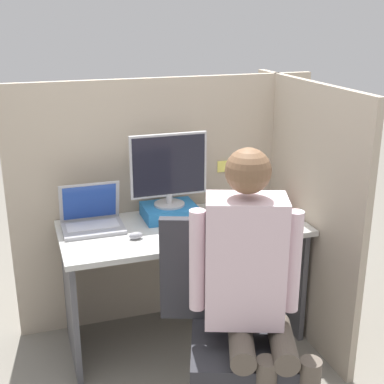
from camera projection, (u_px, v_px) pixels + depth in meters
name	position (u px, v px, depth m)	size (l,w,h in m)	color
ground_plane	(201.00, 367.00, 2.95)	(12.00, 12.00, 0.00)	slate
cubicle_panel_back	(167.00, 201.00, 3.29)	(1.87, 0.05, 1.51)	tan
cubicle_panel_right	(301.00, 210.00, 3.14)	(0.04, 1.24, 1.51)	tan
desk	(183.00, 255.00, 3.06)	(1.37, 0.62, 0.72)	#B7B7B2
paper_box	(169.00, 211.00, 3.10)	(0.30, 0.24, 0.08)	#236BAD
monitor	(169.00, 169.00, 3.02)	(0.45, 0.18, 0.42)	#B2B2B7
laptop	(92.00, 220.00, 2.95)	(0.33, 0.24, 0.25)	#99999E
mouse	(136.00, 236.00, 2.82)	(0.07, 0.04, 0.04)	gray
stapler	(276.00, 209.00, 3.18)	(0.04, 0.15, 0.05)	#A31919
carrot_toy	(232.00, 231.00, 2.87)	(0.05, 0.12, 0.05)	orange
office_chair	(228.00, 323.00, 2.48)	(0.60, 0.64, 0.96)	#2D2D33
person	(253.00, 281.00, 2.28)	(0.46, 0.49, 1.35)	brown
coffee_mug	(213.00, 206.00, 3.18)	(0.08, 0.08, 0.09)	white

